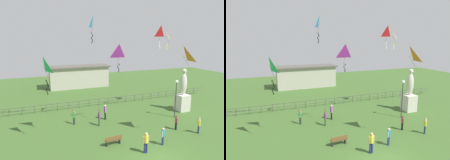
% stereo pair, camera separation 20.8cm
% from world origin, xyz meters
% --- Properties ---
extents(statue_monument, '(1.45, 1.45, 5.33)m').
position_xyz_m(statue_monument, '(9.08, 8.27, 1.85)').
color(statue_monument, beige).
rests_on(statue_monument, ground_plane).
extents(lamppost, '(0.36, 0.36, 4.39)m').
position_xyz_m(lamppost, '(6.72, 6.69, 3.19)').
color(lamppost, '#38383D').
rests_on(lamppost, ground_plane).
extents(park_bench, '(1.52, 0.48, 0.85)m').
position_xyz_m(park_bench, '(-2.21, 3.49, 0.46)').
color(park_bench, brown).
rests_on(park_bench, ground_plane).
extents(person_0, '(0.41, 0.29, 1.53)m').
position_xyz_m(person_0, '(1.72, 1.96, 0.88)').
color(person_0, navy).
rests_on(person_0, ground_plane).
extents(person_1, '(0.53, 0.32, 1.74)m').
position_xyz_m(person_1, '(-0.30, 1.40, 1.00)').
color(person_1, navy).
rests_on(person_1, ground_plane).
extents(person_2, '(0.32, 0.51, 1.70)m').
position_xyz_m(person_2, '(-0.97, 9.04, 0.98)').
color(person_2, black).
rests_on(person_2, ground_plane).
extents(person_3, '(0.40, 0.39, 1.78)m').
position_xyz_m(person_3, '(6.21, 2.54, 0.89)').
color(person_3, navy).
rests_on(person_3, ground_plane).
extents(person_4, '(0.28, 0.44, 1.49)m').
position_xyz_m(person_4, '(4.73, 3.99, 0.86)').
color(person_4, black).
rests_on(person_4, ground_plane).
extents(person_5, '(0.32, 0.47, 1.77)m').
position_xyz_m(person_5, '(-4.49, 8.96, 0.89)').
color(person_5, '#3F4C47').
rests_on(person_5, ground_plane).
extents(person_6, '(0.33, 0.47, 1.83)m').
position_xyz_m(person_6, '(-2.12, 7.68, 0.92)').
color(person_6, '#3F4C47').
rests_on(person_6, ground_plane).
extents(kite_0, '(1.05, 1.10, 2.29)m').
position_xyz_m(kite_0, '(7.90, 10.81, 9.28)').
color(kite_0, yellow).
extents(kite_1, '(0.77, 1.02, 2.79)m').
position_xyz_m(kite_1, '(-2.20, 8.84, 10.54)').
color(kite_1, '#198CD1').
extents(kite_2, '(0.90, 1.21, 3.18)m').
position_xyz_m(kite_2, '(-7.36, 5.77, 6.73)').
color(kite_2, '#1EB759').
extents(kite_3, '(1.18, 0.72, 2.79)m').
position_xyz_m(kite_3, '(-0.19, 6.98, 7.66)').
color(kite_3, '#B22DB2').
extents(kite_5, '(1.39, 1.26, 2.83)m').
position_xyz_m(kite_5, '(3.77, 2.58, 7.50)').
color(kite_5, orange).
extents(kite_6, '(0.83, 1.00, 2.68)m').
position_xyz_m(kite_6, '(6.04, 9.16, 9.71)').
color(kite_6, red).
extents(waterfront_railing, '(36.03, 0.06, 0.95)m').
position_xyz_m(waterfront_railing, '(-0.27, 14.00, 0.62)').
color(waterfront_railing, '#4C4742').
rests_on(waterfront_railing, ground_plane).
extents(pavilion_building, '(11.34, 4.09, 4.03)m').
position_xyz_m(pavilion_building, '(-0.19, 26.00, 2.04)').
color(pavilion_building, '#B7B2A3').
rests_on(pavilion_building, ground_plane).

